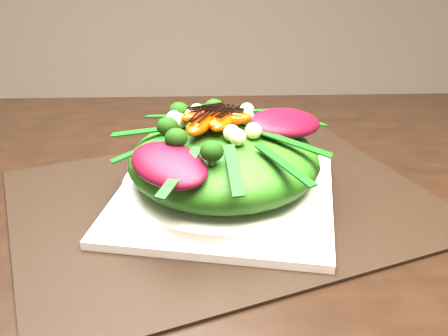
{
  "coord_description": "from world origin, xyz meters",
  "views": [
    {
      "loc": [
        -0.3,
        -0.5,
        1.06
      ],
      "look_at": [
        -0.28,
        0.04,
        0.8
      ],
      "focal_mm": 42.0,
      "sensor_mm": 36.0,
      "label": 1
    }
  ],
  "objects_px": {
    "plate_base": "(224,196)",
    "salad_bowl": "(224,186)",
    "placemat": "(224,201)",
    "lettuce_mound": "(224,160)",
    "orange_segment": "(212,115)"
  },
  "relations": [
    {
      "from": "placemat",
      "to": "plate_base",
      "type": "distance_m",
      "value": 0.01
    },
    {
      "from": "plate_base",
      "to": "orange_segment",
      "type": "height_order",
      "value": "orange_segment"
    },
    {
      "from": "placemat",
      "to": "lettuce_mound",
      "type": "height_order",
      "value": "lettuce_mound"
    },
    {
      "from": "plate_base",
      "to": "lettuce_mound",
      "type": "relative_size",
      "value": 1.15
    },
    {
      "from": "lettuce_mound",
      "to": "plate_base",
      "type": "bearing_deg",
      "value": 0.0
    },
    {
      "from": "placemat",
      "to": "plate_base",
      "type": "xyz_separation_m",
      "value": [
        0.0,
        -0.0,
        0.01
      ]
    },
    {
      "from": "orange_segment",
      "to": "plate_base",
      "type": "bearing_deg",
      "value": -69.77
    },
    {
      "from": "lettuce_mound",
      "to": "orange_segment",
      "type": "height_order",
      "value": "orange_segment"
    },
    {
      "from": "plate_base",
      "to": "salad_bowl",
      "type": "height_order",
      "value": "salad_bowl"
    },
    {
      "from": "plate_base",
      "to": "placemat",
      "type": "bearing_deg",
      "value": 90.0
    },
    {
      "from": "plate_base",
      "to": "salad_bowl",
      "type": "relative_size",
      "value": 1.07
    },
    {
      "from": "plate_base",
      "to": "orange_segment",
      "type": "distance_m",
      "value": 0.1
    },
    {
      "from": "orange_segment",
      "to": "placemat",
      "type": "bearing_deg",
      "value": -69.77
    },
    {
      "from": "placemat",
      "to": "plate_base",
      "type": "bearing_deg",
      "value": -90.0
    },
    {
      "from": "plate_base",
      "to": "orange_segment",
      "type": "xyz_separation_m",
      "value": [
        -0.01,
        0.03,
        0.09
      ]
    }
  ]
}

